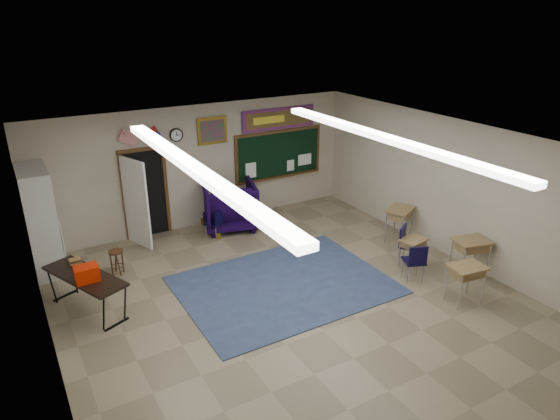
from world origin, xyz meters
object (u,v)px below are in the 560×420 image
wingback_armchair (229,205)px  student_desk_front_right (399,223)px  student_desk_front_left (412,251)px  wooden_stool (117,262)px  folding_table (87,291)px

wingback_armchair → student_desk_front_right: bearing=154.5°
wingback_armchair → student_desk_front_left: (2.42, -3.81, -0.22)m
student_desk_front_right → wooden_stool: (-6.06, 1.71, -0.18)m
wooden_stool → folding_table: bearing=-124.7°
student_desk_front_left → wooden_stool: size_ratio=1.24×
wingback_armchair → folding_table: 4.31m
folding_table → student_desk_front_right: bearing=-28.2°
wingback_armchair → student_desk_front_left: 4.52m
student_desk_front_left → folding_table: 6.42m
student_desk_front_left → folding_table: (-6.19, 1.71, 0.04)m
wingback_armchair → folding_table: wingback_armchair is taller
student_desk_front_left → folding_table: size_ratio=0.35×
wingback_armchair → student_desk_front_left: wingback_armchair is taller
wooden_stool → student_desk_front_right: bearing=-15.7°
wingback_armchair → student_desk_front_left: size_ratio=1.97×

